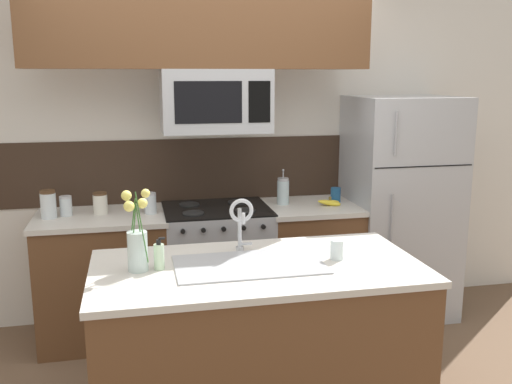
{
  "coord_description": "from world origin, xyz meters",
  "views": [
    {
      "loc": [
        -0.57,
        -3.08,
        1.88
      ],
      "look_at": [
        0.16,
        0.27,
        1.16
      ],
      "focal_mm": 40.0,
      "sensor_mm": 36.0,
      "label": 1
    }
  ],
  "objects_px": {
    "storage_jar_short": "(100,203)",
    "coffee_tin": "(336,195)",
    "storage_jar_medium": "(66,206)",
    "banana_bunch": "(330,203)",
    "dish_soap_bottle": "(159,256)",
    "refrigerator": "(398,207)",
    "storage_jar_tall": "(48,204)",
    "storage_jar_squat": "(150,203)",
    "flower_vase": "(137,245)",
    "drinking_glass": "(337,250)",
    "microwave": "(215,101)",
    "stove_range": "(217,268)",
    "sink_faucet": "(241,218)",
    "french_press": "(283,191)"
  },
  "relations": [
    {
      "from": "storage_jar_short",
      "to": "banana_bunch",
      "type": "bearing_deg",
      "value": -3.42
    },
    {
      "from": "banana_bunch",
      "to": "drinking_glass",
      "type": "xyz_separation_m",
      "value": [
        -0.39,
        -1.2,
        0.03
      ]
    },
    {
      "from": "stove_range",
      "to": "dish_soap_bottle",
      "type": "height_order",
      "value": "dish_soap_bottle"
    },
    {
      "from": "banana_bunch",
      "to": "drinking_glass",
      "type": "height_order",
      "value": "drinking_glass"
    },
    {
      "from": "banana_bunch",
      "to": "drinking_glass",
      "type": "relative_size",
      "value": 1.8
    },
    {
      "from": "storage_jar_tall",
      "to": "storage_jar_medium",
      "type": "relative_size",
      "value": 1.39
    },
    {
      "from": "stove_range",
      "to": "storage_jar_short",
      "type": "bearing_deg",
      "value": 177.25
    },
    {
      "from": "refrigerator",
      "to": "dish_soap_bottle",
      "type": "relative_size",
      "value": 10.34
    },
    {
      "from": "stove_range",
      "to": "coffee_tin",
      "type": "distance_m",
      "value": 1.06
    },
    {
      "from": "storage_jar_short",
      "to": "dish_soap_bottle",
      "type": "xyz_separation_m",
      "value": [
        0.34,
        -1.25,
        -0.01
      ]
    },
    {
      "from": "storage_jar_medium",
      "to": "storage_jar_short",
      "type": "bearing_deg",
      "value": 0.35
    },
    {
      "from": "banana_bunch",
      "to": "french_press",
      "type": "height_order",
      "value": "french_press"
    },
    {
      "from": "microwave",
      "to": "storage_jar_medium",
      "type": "bearing_deg",
      "value": 176.78
    },
    {
      "from": "storage_jar_tall",
      "to": "drinking_glass",
      "type": "relative_size",
      "value": 1.81
    },
    {
      "from": "storage_jar_short",
      "to": "coffee_tin",
      "type": "relative_size",
      "value": 1.38
    },
    {
      "from": "storage_jar_squat",
      "to": "microwave",
      "type": "bearing_deg",
      "value": 0.31
    },
    {
      "from": "storage_jar_squat",
      "to": "drinking_glass",
      "type": "xyz_separation_m",
      "value": [
        0.93,
        -1.23,
        -0.02
      ]
    },
    {
      "from": "coffee_tin",
      "to": "dish_soap_bottle",
      "type": "distance_m",
      "value": 1.88
    },
    {
      "from": "refrigerator",
      "to": "coffee_tin",
      "type": "relative_size",
      "value": 15.51
    },
    {
      "from": "stove_range",
      "to": "storage_jar_tall",
      "type": "bearing_deg",
      "value": -179.59
    },
    {
      "from": "banana_bunch",
      "to": "coffee_tin",
      "type": "bearing_deg",
      "value": 52.8
    },
    {
      "from": "dish_soap_bottle",
      "to": "coffee_tin",
      "type": "bearing_deg",
      "value": 42.18
    },
    {
      "from": "refrigerator",
      "to": "storage_jar_short",
      "type": "distance_m",
      "value": 2.25
    },
    {
      "from": "dish_soap_bottle",
      "to": "stove_range",
      "type": "bearing_deg",
      "value": 68.91
    },
    {
      "from": "drinking_glass",
      "to": "flower_vase",
      "type": "xyz_separation_m",
      "value": [
        -1.03,
        0.05,
        0.08
      ]
    },
    {
      "from": "microwave",
      "to": "storage_jar_squat",
      "type": "height_order",
      "value": "microwave"
    },
    {
      "from": "refrigerator",
      "to": "dish_soap_bottle",
      "type": "bearing_deg",
      "value": -147.08
    },
    {
      "from": "microwave",
      "to": "drinking_glass",
      "type": "bearing_deg",
      "value": -69.73
    },
    {
      "from": "french_press",
      "to": "dish_soap_bottle",
      "type": "height_order",
      "value": "french_press"
    },
    {
      "from": "storage_jar_short",
      "to": "drinking_glass",
      "type": "bearing_deg",
      "value": -45.6
    },
    {
      "from": "storage_jar_squat",
      "to": "flower_vase",
      "type": "relative_size",
      "value": 0.34
    },
    {
      "from": "storage_jar_medium",
      "to": "banana_bunch",
      "type": "distance_m",
      "value": 1.89
    },
    {
      "from": "banana_bunch",
      "to": "dish_soap_bottle",
      "type": "distance_m",
      "value": 1.75
    },
    {
      "from": "storage_jar_tall",
      "to": "microwave",
      "type": "bearing_deg",
      "value": -0.64
    },
    {
      "from": "microwave",
      "to": "coffee_tin",
      "type": "distance_m",
      "value": 1.18
    },
    {
      "from": "refrigerator",
      "to": "banana_bunch",
      "type": "bearing_deg",
      "value": -172.34
    },
    {
      "from": "banana_bunch",
      "to": "storage_jar_short",
      "type": "bearing_deg",
      "value": 176.58
    },
    {
      "from": "banana_bunch",
      "to": "storage_jar_squat",
      "type": "bearing_deg",
      "value": 178.41
    },
    {
      "from": "storage_jar_squat",
      "to": "storage_jar_tall",
      "type": "bearing_deg",
      "value": 178.7
    },
    {
      "from": "banana_bunch",
      "to": "sink_faucet",
      "type": "bearing_deg",
      "value": -131.43
    },
    {
      "from": "dish_soap_bottle",
      "to": "microwave",
      "type": "bearing_deg",
      "value": 68.57
    },
    {
      "from": "microwave",
      "to": "dish_soap_bottle",
      "type": "height_order",
      "value": "microwave"
    },
    {
      "from": "french_press",
      "to": "flower_vase",
      "type": "xyz_separation_m",
      "value": [
        -1.09,
        -1.27,
        0.03
      ]
    },
    {
      "from": "storage_jar_squat",
      "to": "flower_vase",
      "type": "xyz_separation_m",
      "value": [
        -0.1,
        -1.19,
        0.06
      ]
    },
    {
      "from": "french_press",
      "to": "drinking_glass",
      "type": "relative_size",
      "value": 2.52
    },
    {
      "from": "storage_jar_short",
      "to": "storage_jar_squat",
      "type": "distance_m",
      "value": 0.35
    },
    {
      "from": "storage_jar_short",
      "to": "coffee_tin",
      "type": "xyz_separation_m",
      "value": [
        1.74,
        0.01,
        -0.02
      ]
    },
    {
      "from": "banana_bunch",
      "to": "dish_soap_bottle",
      "type": "bearing_deg",
      "value": -138.66
    },
    {
      "from": "storage_jar_tall",
      "to": "flower_vase",
      "type": "bearing_deg",
      "value": -64.39
    },
    {
      "from": "storage_jar_tall",
      "to": "storage_jar_short",
      "type": "xyz_separation_m",
      "value": [
        0.34,
        0.05,
        -0.02
      ]
    }
  ]
}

